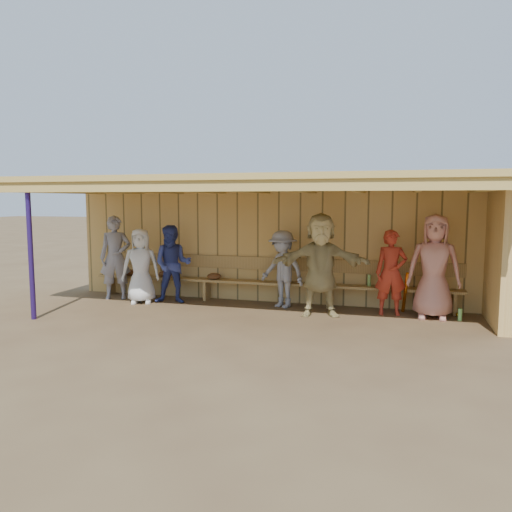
{
  "coord_description": "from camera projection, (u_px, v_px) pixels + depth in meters",
  "views": [
    {
      "loc": [
        2.61,
        -8.62,
        2.11
      ],
      "look_at": [
        0.0,
        0.35,
        1.05
      ],
      "focal_mm": 35.0,
      "sensor_mm": 36.0,
      "label": 1
    }
  ],
  "objects": [
    {
      "name": "player_b",
      "position": [
        141.0,
        266.0,
        10.14
      ],
      "size": [
        0.87,
        0.72,
        1.53
      ],
      "primitive_type": "imported",
      "rotation": [
        0.0,
        0.0,
        0.37
      ],
      "color": "white",
      "rests_on": "ground"
    },
    {
      "name": "dugout_structure",
      "position": [
        280.0,
        221.0,
        9.54
      ],
      "size": [
        8.8,
        3.2,
        2.5
      ],
      "color": "tan",
      "rests_on": "ground"
    },
    {
      "name": "bench",
      "position": [
        266.0,
        277.0,
        10.19
      ],
      "size": [
        7.6,
        0.34,
        0.93
      ],
      "color": "#AD884A",
      "rests_on": "ground"
    },
    {
      "name": "player_e",
      "position": [
        283.0,
        269.0,
        9.76
      ],
      "size": [
        1.12,
        0.91,
        1.51
      ],
      "primitive_type": "imported",
      "rotation": [
        0.0,
        0.0,
        -0.42
      ],
      "color": "#919299",
      "rests_on": "ground"
    },
    {
      "name": "player_f",
      "position": [
        320.0,
        265.0,
        9.01
      ],
      "size": [
        1.82,
        0.9,
        1.87
      ],
      "primitive_type": "imported",
      "rotation": [
        0.0,
        0.0,
        0.21
      ],
      "color": "tan",
      "rests_on": "ground"
    },
    {
      "name": "player_a",
      "position": [
        116.0,
        257.0,
        10.59
      ],
      "size": [
        0.76,
        0.65,
        1.77
      ],
      "primitive_type": "imported",
      "rotation": [
        0.0,
        0.0,
        0.43
      ],
      "color": "gray",
      "rests_on": "ground"
    },
    {
      "name": "player_g",
      "position": [
        391.0,
        273.0,
        9.1
      ],
      "size": [
        0.62,
        0.46,
        1.56
      ],
      "primitive_type": "imported",
      "rotation": [
        0.0,
        0.0,
        0.15
      ],
      "color": "#B32F1C",
      "rests_on": "ground"
    },
    {
      "name": "ground",
      "position": [
        251.0,
        315.0,
        9.19
      ],
      "size": [
        90.0,
        90.0,
        0.0
      ],
      "primitive_type": "plane",
      "color": "brown",
      "rests_on": "ground"
    },
    {
      "name": "dugout_equipment",
      "position": [
        212.0,
        278.0,
        10.38
      ],
      "size": [
        6.92,
        0.62,
        0.8
      ],
      "color": "orange",
      "rests_on": "ground"
    },
    {
      "name": "player_c",
      "position": [
        173.0,
        264.0,
        10.17
      ],
      "size": [
        0.9,
        0.78,
        1.59
      ],
      "primitive_type": "imported",
      "rotation": [
        0.0,
        0.0,
        0.26
      ],
      "color": "#333F8D",
      "rests_on": "ground"
    },
    {
      "name": "player_h",
      "position": [
        434.0,
        267.0,
        8.81
      ],
      "size": [
        0.94,
        0.63,
        1.86
      ],
      "primitive_type": "imported",
      "rotation": [
        0.0,
        0.0,
        -0.05
      ],
      "color": "tan",
      "rests_on": "ground"
    }
  ]
}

